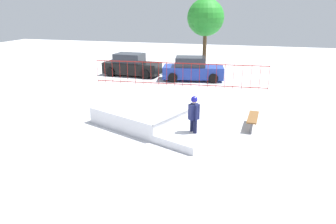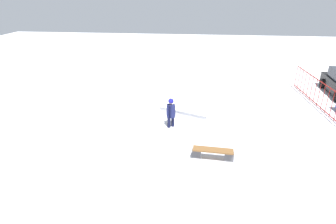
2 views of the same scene
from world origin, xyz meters
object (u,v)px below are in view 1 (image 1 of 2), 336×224
object	(u,v)px
skater	(194,115)
parked_car_blue	(192,70)
park_bench	(253,119)
parked_car_black	(132,65)
skateboard	(195,137)
distant_tree	(206,18)
skate_ramp	(149,119)

from	to	relation	value
skater	parked_car_blue	xyz separation A→B (m)	(-1.96, 10.11, -0.28)
parked_car_blue	park_bench	bearing A→B (deg)	-73.07
parked_car_black	skateboard	bearing A→B (deg)	-54.61
park_bench	distant_tree	bearing A→B (deg)	108.84
skate_ramp	parked_car_blue	size ratio (longest dim) A/B	1.38
distant_tree	skate_ramp	bearing A→B (deg)	-92.38
parked_car_black	distant_tree	world-z (taller)	distant_tree
distant_tree	park_bench	bearing A→B (deg)	-71.16
skate_ramp	parked_car_black	bearing A→B (deg)	137.82
skate_ramp	park_bench	world-z (taller)	skate_ramp
parked_car_blue	skateboard	bearing A→B (deg)	-88.52
skater	parked_car_black	world-z (taller)	skater
skateboard	parked_car_blue	bearing A→B (deg)	48.54
skate_ramp	skateboard	size ratio (longest dim) A/B	7.89
skateboard	parked_car_blue	distance (m)	10.28
park_bench	parked_car_black	distance (m)	12.29
parked_car_black	distant_tree	bearing A→B (deg)	29.61
skater	distant_tree	distance (m)	13.46
park_bench	parked_car_black	bearing A→B (deg)	135.54
skater	park_bench	distance (m)	2.97
parked_car_black	skate_ramp	bearing A→B (deg)	-61.90
skate_ramp	distant_tree	size ratio (longest dim) A/B	1.10
parked_car_blue	skate_ramp	bearing A→B (deg)	-100.80
parked_car_blue	distant_tree	bearing A→B (deg)	73.30
parked_car_black	skater	bearing A→B (deg)	-54.98
skater	park_bench	size ratio (longest dim) A/B	1.04
skater	park_bench	xyz separation A→B (m)	(2.18, 1.91, -0.65)
skater	parked_car_blue	size ratio (longest dim) A/B	0.40
skater	park_bench	bearing A→B (deg)	-0.61
skater	skateboard	size ratio (longest dim) A/B	2.28
skateboard	parked_car_blue	world-z (taller)	parked_car_blue
skate_ramp	park_bench	bearing A→B (deg)	35.05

